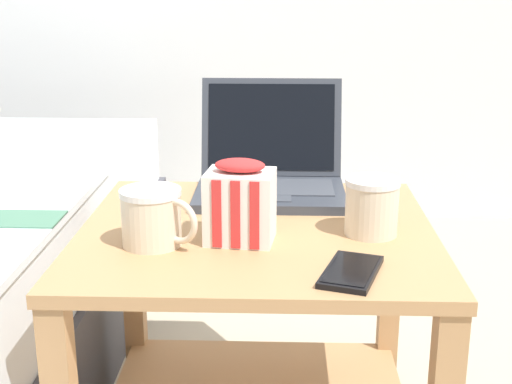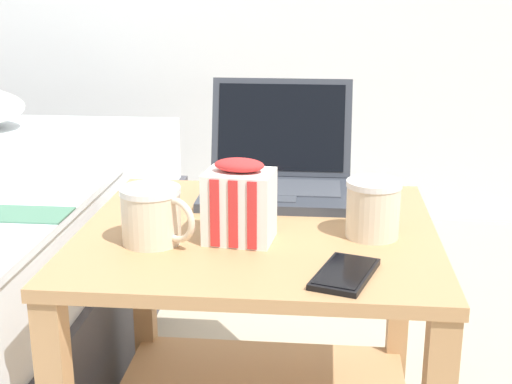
{
  "view_description": "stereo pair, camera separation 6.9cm",
  "coord_description": "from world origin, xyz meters",
  "px_view_note": "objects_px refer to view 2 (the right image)",
  "views": [
    {
      "loc": [
        0.04,
        -1.2,
        0.94
      ],
      "look_at": [
        0.0,
        -0.04,
        0.59
      ],
      "focal_mm": 50.0,
      "sensor_mm": 36.0,
      "label": 1
    },
    {
      "loc": [
        0.11,
        -1.2,
        0.94
      ],
      "look_at": [
        0.0,
        -0.04,
        0.59
      ],
      "focal_mm": 50.0,
      "sensor_mm": 36.0,
      "label": 2
    }
  ],
  "objects_px": {
    "mug_front_right": "(374,205)",
    "cell_phone": "(345,274)",
    "laptop": "(278,171)",
    "snack_bag": "(239,203)",
    "mug_front_left": "(152,212)"
  },
  "relations": [
    {
      "from": "mug_front_right",
      "to": "cell_phone",
      "type": "bearing_deg",
      "value": -105.84
    },
    {
      "from": "laptop",
      "to": "cell_phone",
      "type": "relative_size",
      "value": 1.95
    },
    {
      "from": "snack_bag",
      "to": "cell_phone",
      "type": "bearing_deg",
      "value": -38.8
    },
    {
      "from": "laptop",
      "to": "mug_front_right",
      "type": "height_order",
      "value": "laptop"
    },
    {
      "from": "laptop",
      "to": "mug_front_right",
      "type": "bearing_deg",
      "value": -53.65
    },
    {
      "from": "snack_bag",
      "to": "laptop",
      "type": "bearing_deg",
      "value": 80.86
    },
    {
      "from": "mug_front_left",
      "to": "mug_front_right",
      "type": "bearing_deg",
      "value": 10.58
    },
    {
      "from": "cell_phone",
      "to": "laptop",
      "type": "bearing_deg",
      "value": 106.68
    },
    {
      "from": "mug_front_right",
      "to": "cell_phone",
      "type": "height_order",
      "value": "mug_front_right"
    },
    {
      "from": "cell_phone",
      "to": "mug_front_left",
      "type": "bearing_deg",
      "value": 160.26
    },
    {
      "from": "laptop",
      "to": "mug_front_left",
      "type": "xyz_separation_m",
      "value": [
        -0.19,
        -0.31,
        0.01
      ]
    },
    {
      "from": "snack_bag",
      "to": "mug_front_right",
      "type": "bearing_deg",
      "value": 10.71
    },
    {
      "from": "mug_front_left",
      "to": "mug_front_right",
      "type": "height_order",
      "value": "mug_front_right"
    },
    {
      "from": "mug_front_left",
      "to": "cell_phone",
      "type": "height_order",
      "value": "mug_front_left"
    },
    {
      "from": "mug_front_left",
      "to": "cell_phone",
      "type": "xyz_separation_m",
      "value": [
        0.32,
        -0.11,
        -0.05
      ]
    }
  ]
}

